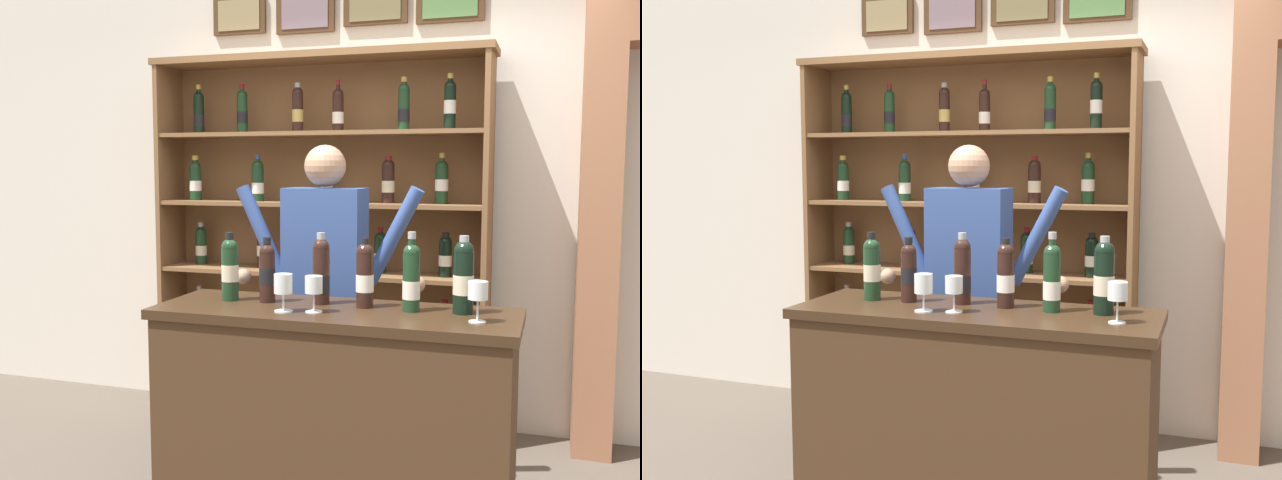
{
  "view_description": "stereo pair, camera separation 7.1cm",
  "coord_description": "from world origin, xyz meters",
  "views": [
    {
      "loc": [
        0.94,
        -2.71,
        1.59
      ],
      "look_at": [
        -0.03,
        0.22,
        1.27
      ],
      "focal_mm": 39.95,
      "sensor_mm": 36.0,
      "label": 1
    },
    {
      "loc": [
        1.01,
        -2.68,
        1.59
      ],
      "look_at": [
        -0.03,
        0.22,
        1.27
      ],
      "focal_mm": 39.95,
      "sensor_mm": 36.0,
      "label": 2
    }
  ],
  "objects": [
    {
      "name": "tasting_bottle_super_tuscan",
      "position": [
        -0.21,
        0.06,
        1.15
      ],
      "size": [
        0.07,
        0.07,
        0.28
      ],
      "color": "black",
      "rests_on": "tasting_counter"
    },
    {
      "name": "wine_shelf",
      "position": [
        -0.42,
        1.37,
        1.17
      ],
      "size": [
        2.06,
        0.36,
        2.24
      ],
      "color": "brown",
      "rests_on": "ground"
    },
    {
      "name": "wine_glass_spare",
      "position": [
        0.68,
        -0.07,
        1.12
      ],
      "size": [
        0.07,
        0.07,
        0.15
      ],
      "color": "silver",
      "rests_on": "tasting_counter"
    },
    {
      "name": "wine_glass_left",
      "position": [
        0.04,
        -0.09,
        1.11
      ],
      "size": [
        0.07,
        0.07,
        0.15
      ],
      "color": "silver",
      "rests_on": "tasting_counter"
    },
    {
      "name": "tasting_bottle_prosecco",
      "position": [
        0.4,
        0.06,
        1.15
      ],
      "size": [
        0.07,
        0.07,
        0.32
      ],
      "color": "#19381E",
      "rests_on": "tasting_counter"
    },
    {
      "name": "tasting_counter",
      "position": [
        0.1,
        -0.0,
        0.51
      ],
      "size": [
        1.47,
        0.52,
        1.01
      ],
      "color": "#422B19",
      "rests_on": "ground"
    },
    {
      "name": "shopkeeper",
      "position": [
        -0.13,
        0.59,
        1.04
      ],
      "size": [
        0.98,
        0.22,
        1.69
      ],
      "color": "#2D3347",
      "rests_on": "ground"
    },
    {
      "name": "tasting_bottle_rosso",
      "position": [
        -0.38,
        0.04,
        1.15
      ],
      "size": [
        0.07,
        0.07,
        0.29
      ],
      "color": "#19381E",
      "rests_on": "tasting_counter"
    },
    {
      "name": "tasting_bottle_bianco",
      "position": [
        0.21,
        0.08,
        1.15
      ],
      "size": [
        0.07,
        0.07,
        0.29
      ],
      "color": "black",
      "rests_on": "tasting_counter"
    },
    {
      "name": "back_wall",
      "position": [
        -0.0,
        1.64,
        1.69
      ],
      "size": [
        12.0,
        0.19,
        3.38
      ],
      "color": "silver",
      "rests_on": "ground"
    },
    {
      "name": "wine_glass_right",
      "position": [
        -0.08,
        -0.11,
        1.12
      ],
      "size": [
        0.07,
        0.07,
        0.15
      ],
      "color": "silver",
      "rests_on": "tasting_counter"
    },
    {
      "name": "tasting_bottle_chianti",
      "position": [
        0.61,
        0.08,
        1.16
      ],
      "size": [
        0.08,
        0.08,
        0.31
      ],
      "color": "black",
      "rests_on": "tasting_counter"
    },
    {
      "name": "tasting_bottle_riserva",
      "position": [
        0.01,
        0.09,
        1.15
      ],
      "size": [
        0.07,
        0.07,
        0.3
      ],
      "color": "black",
      "rests_on": "tasting_counter"
    }
  ]
}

